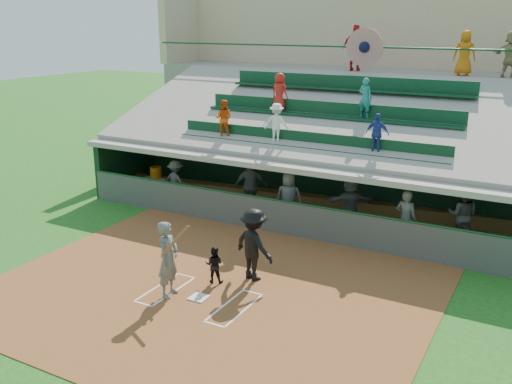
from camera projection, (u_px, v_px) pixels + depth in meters
The scene contains 22 objects.
ground at pixel (199, 299), 14.14m from camera, with size 100.00×100.00×0.00m, color #1C5618.
dirt_slab at pixel (210, 290), 14.56m from camera, with size 11.00×9.00×0.02m, color brown.
home_plate at pixel (199, 297), 14.13m from camera, with size 0.43×0.43×0.03m, color silver.
batters_box_chalk at pixel (199, 298), 14.14m from camera, with size 2.65×1.85×0.01m.
dugout_floor at pixel (308, 218), 19.81m from camera, with size 16.00×3.50×0.04m, color gray.
concourse_slab at pixel (372, 124), 24.82m from camera, with size 20.00×3.00×4.60m, color gray.
grandstand at pixel (348, 136), 22.33m from camera, with size 20.40×10.40×7.80m.
batter_at_plate at pixel (168, 259), 14.01m from camera, with size 0.90×0.80×1.95m.
catcher at pixel (214, 265), 14.88m from camera, with size 0.48×0.37×0.98m, color black.
home_umpire at pixel (254, 245), 14.93m from camera, with size 1.26×0.72×1.95m, color black.
dugout_bench at pixel (328, 204), 20.54m from camera, with size 16.39×0.49×0.49m, color olive.
white_table at pixel (154, 187), 22.21m from camera, with size 0.81×0.60×0.71m, color silver.
water_cooler at pixel (156, 173), 22.07m from camera, with size 0.44×0.44×0.44m, color orange.
dugout_player_a at pixel (176, 181), 21.32m from camera, with size 1.03×0.59×1.60m, color #595B56.
dugout_player_b at pixel (251, 186), 20.02m from camera, with size 1.16×0.48×1.99m, color #51534F.
dugout_player_c at pixel (289, 198), 18.95m from camera, with size 0.89×0.58×1.82m, color #585B56.
dugout_player_d at pixel (350, 203), 18.60m from camera, with size 1.62×0.52×1.75m, color #5B5E58.
dugout_player_e at pixel (406, 219), 17.04m from camera, with size 0.65×0.43×1.79m, color #5D5F5A.
dugout_player_f at pixel (462, 215), 17.34m from camera, with size 0.89×0.69×1.82m, color #575A55.
concourse_staff_a at pixel (356, 48), 23.41m from camera, with size 1.10×0.46×1.88m, color red.
concourse_staff_b at pixel (465, 53), 21.51m from camera, with size 0.82×0.53×1.67m, color #CB640B.
concourse_staff_c at pixel (511, 54), 20.67m from camera, with size 1.56×0.50×1.69m, color tan.
Camera 1 is at (7.36, -10.53, 6.64)m, focal length 40.00 mm.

